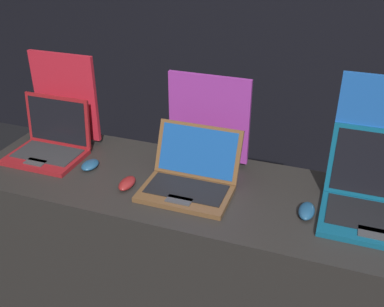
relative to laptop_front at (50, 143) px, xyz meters
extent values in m
cube|color=#282623|center=(0.69, -0.04, -0.53)|extent=(1.87, 0.59, 0.93)
cube|color=maroon|center=(0.00, -0.05, -0.05)|extent=(0.33, 0.23, 0.02)
cube|color=#2D2D30|center=(0.00, -0.03, -0.04)|extent=(0.29, 0.16, 0.00)
cube|color=#3F3F42|center=(0.00, -0.12, -0.04)|extent=(0.09, 0.05, 0.00)
cube|color=maroon|center=(0.00, 0.08, 0.08)|extent=(0.33, 0.03, 0.23)
cube|color=black|center=(0.00, 0.07, 0.08)|extent=(0.30, 0.02, 0.21)
ellipsoid|color=navy|center=(0.23, -0.05, -0.05)|extent=(0.07, 0.10, 0.03)
cube|color=black|center=(0.00, 0.16, -0.05)|extent=(0.18, 0.07, 0.02)
cube|color=red|center=(0.00, 0.16, 0.17)|extent=(0.33, 0.02, 0.41)
cube|color=brown|center=(0.70, -0.11, -0.05)|extent=(0.36, 0.22, 0.02)
cube|color=black|center=(0.70, -0.10, -0.04)|extent=(0.31, 0.15, 0.00)
cube|color=#3F3F42|center=(0.70, -0.18, -0.04)|extent=(0.10, 0.05, 0.00)
cube|color=brown|center=(0.70, 0.04, 0.06)|extent=(0.36, 0.10, 0.21)
cube|color=#194C99|center=(0.70, 0.03, 0.06)|extent=(0.32, 0.08, 0.18)
ellipsoid|color=maroon|center=(0.45, -0.13, -0.04)|extent=(0.06, 0.11, 0.03)
cube|color=black|center=(0.70, 0.18, -0.05)|extent=(0.20, 0.07, 0.02)
cube|color=purple|center=(0.70, 0.18, 0.15)|extent=(0.36, 0.02, 0.38)
cube|color=#0F5170|center=(1.40, -0.06, -0.05)|extent=(0.38, 0.28, 0.02)
cube|color=black|center=(1.40, -0.04, -0.04)|extent=(0.33, 0.19, 0.00)
cube|color=#3F3F42|center=(1.40, -0.14, -0.04)|extent=(0.11, 0.06, 0.00)
cube|color=#0F5170|center=(1.40, 0.11, 0.10)|extent=(0.38, 0.07, 0.27)
cube|color=black|center=(1.40, 0.10, 0.10)|extent=(0.34, 0.05, 0.24)
ellipsoid|color=navy|center=(1.16, -0.08, -0.04)|extent=(0.06, 0.11, 0.03)
cube|color=black|center=(1.40, 0.15, -0.05)|extent=(0.21, 0.07, 0.02)
camera|label=1|loc=(1.22, -1.49, 0.94)|focal=42.00mm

